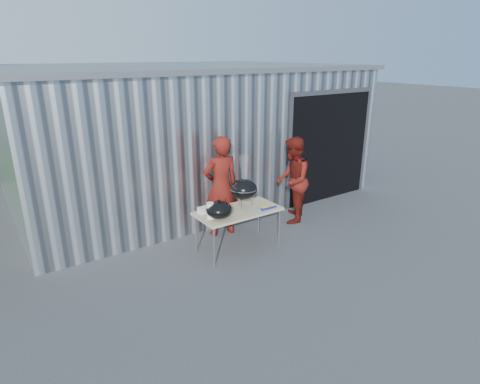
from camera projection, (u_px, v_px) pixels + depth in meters
ground at (259, 264)px, 6.76m from camera, size 80.00×80.00×0.00m
building at (182, 128)px, 10.32m from camera, size 8.20×6.20×3.10m
folding_table at (238, 212)px, 7.07m from camera, size 1.50×0.75×0.75m
kettle_grill at (244, 186)px, 7.05m from camera, size 0.48×0.48×0.95m
grill_lid at (219, 210)px, 6.69m from camera, size 0.44×0.44×0.32m
paper_towels at (210, 211)px, 6.66m from camera, size 0.12×0.12×0.28m
white_tub at (204, 210)px, 6.93m from camera, size 0.20×0.15×0.10m
foil_box at (269, 207)px, 7.11m from camera, size 0.32×0.06×0.06m
person_cook at (221, 187)px, 7.60m from camera, size 0.76×0.56×1.94m
person_bystander at (292, 180)px, 8.25m from camera, size 1.09×1.09×1.79m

